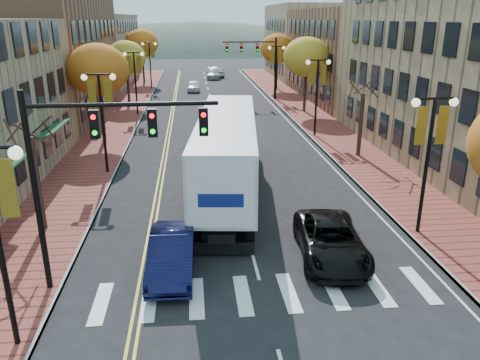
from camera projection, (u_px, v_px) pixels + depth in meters
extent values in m
plane|color=black|center=(273.00, 330.00, 14.33)|extent=(200.00, 200.00, 0.00)
cube|color=brown|center=(120.00, 119.00, 43.96)|extent=(4.00, 85.00, 0.15)
cube|color=brown|center=(307.00, 115.00, 45.71)|extent=(4.00, 85.00, 0.15)
cube|color=brown|center=(35.00, 57.00, 44.69)|extent=(12.00, 24.00, 11.00)
cube|color=#9E8966|center=(89.00, 49.00, 68.42)|extent=(12.00, 26.00, 9.50)
cube|color=brown|center=(370.00, 55.00, 53.94)|extent=(15.00, 24.00, 10.00)
cube|color=#9E8966|center=(320.00, 41.00, 74.44)|extent=(15.00, 20.00, 11.00)
cylinder|color=#382619|center=(38.00, 184.00, 20.23)|extent=(0.28, 0.28, 4.20)
cylinder|color=#382619|center=(102.00, 108.00, 35.15)|extent=(0.28, 0.28, 4.90)
ellipsoid|color=orange|center=(98.00, 70.00, 34.21)|extent=(4.48, 4.48, 3.81)
cylinder|color=#382619|center=(128.00, 83.00, 50.23)|extent=(0.28, 0.28, 4.55)
ellipsoid|color=gold|center=(126.00, 58.00, 49.36)|extent=(4.16, 4.16, 3.54)
cylinder|color=#382619|center=(143.00, 65.00, 67.06)|extent=(0.28, 0.28, 5.04)
ellipsoid|color=orange|center=(142.00, 43.00, 66.09)|extent=(4.61, 4.61, 3.92)
cylinder|color=#382619|center=(361.00, 125.00, 31.38)|extent=(0.28, 0.28, 4.20)
cylinder|color=#382619|center=(305.00, 87.00, 46.29)|extent=(0.28, 0.28, 4.90)
ellipsoid|color=gold|center=(306.00, 57.00, 45.35)|extent=(4.48, 4.48, 3.81)
cylinder|color=#382619|center=(277.00, 70.00, 61.35)|extent=(0.28, 0.28, 4.76)
ellipsoid|color=orange|center=(277.00, 48.00, 60.43)|extent=(4.35, 4.35, 3.70)
cylinder|color=black|center=(1.00, 255.00, 12.62)|extent=(0.16, 0.16, 6.00)
sphere|color=#FFF2CC|center=(15.00, 153.00, 11.76)|extent=(0.36, 0.36, 0.36)
cube|color=gold|center=(7.00, 189.00, 12.04)|extent=(0.45, 0.03, 1.60)
cylinder|color=black|center=(103.00, 126.00, 27.65)|extent=(0.16, 0.16, 6.00)
cylinder|color=black|center=(98.00, 74.00, 26.66)|extent=(1.60, 0.10, 0.10)
sphere|color=#FFF2CC|center=(84.00, 77.00, 26.63)|extent=(0.36, 0.36, 0.36)
sphere|color=#FFF2CC|center=(113.00, 77.00, 26.79)|extent=(0.36, 0.36, 0.36)
cube|color=gold|center=(92.00, 94.00, 26.98)|extent=(0.45, 0.03, 1.60)
cube|color=gold|center=(108.00, 94.00, 27.07)|extent=(0.45, 0.03, 1.60)
cylinder|color=black|center=(136.00, 85.00, 44.56)|extent=(0.16, 0.16, 6.00)
cylinder|color=black|center=(133.00, 52.00, 43.57)|extent=(1.60, 0.10, 0.10)
sphere|color=#FFF2CC|center=(125.00, 54.00, 43.54)|extent=(0.36, 0.36, 0.36)
sphere|color=#FFF2CC|center=(142.00, 54.00, 43.70)|extent=(0.36, 0.36, 0.36)
cube|color=gold|center=(129.00, 64.00, 43.89)|extent=(0.45, 0.03, 1.60)
cube|color=gold|center=(139.00, 64.00, 43.97)|extent=(0.45, 0.03, 1.60)
cylinder|color=black|center=(150.00, 66.00, 61.46)|extent=(0.16, 0.16, 6.00)
cylinder|color=black|center=(149.00, 43.00, 60.48)|extent=(1.60, 0.10, 0.10)
sphere|color=#FFF2CC|center=(143.00, 44.00, 60.45)|extent=(0.36, 0.36, 0.36)
sphere|color=#FFF2CC|center=(155.00, 44.00, 60.60)|extent=(0.36, 0.36, 0.36)
cube|color=gold|center=(146.00, 51.00, 60.80)|extent=(0.45, 0.03, 1.60)
cube|color=gold|center=(153.00, 51.00, 60.88)|extent=(0.45, 0.03, 1.60)
cylinder|color=black|center=(426.00, 170.00, 19.71)|extent=(0.16, 0.16, 6.00)
cylinder|color=black|center=(436.00, 99.00, 18.73)|extent=(1.60, 0.10, 0.10)
sphere|color=#FFF2CC|center=(416.00, 103.00, 18.70)|extent=(0.36, 0.36, 0.36)
sphere|color=#FFF2CC|center=(454.00, 102.00, 18.85)|extent=(0.36, 0.36, 0.36)
cube|color=gold|center=(421.00, 126.00, 19.04)|extent=(0.45, 0.03, 1.60)
cube|color=gold|center=(442.00, 125.00, 19.13)|extent=(0.45, 0.03, 1.60)
cylinder|color=black|center=(316.00, 99.00, 36.62)|extent=(0.16, 0.16, 6.00)
cylinder|color=black|center=(318.00, 60.00, 35.63)|extent=(1.60, 0.10, 0.10)
sphere|color=#FFF2CC|center=(308.00, 62.00, 35.61)|extent=(0.36, 0.36, 0.36)
sphere|color=#FFF2CC|center=(329.00, 62.00, 35.76)|extent=(0.36, 0.36, 0.36)
cube|color=gold|center=(312.00, 75.00, 35.95)|extent=(0.45, 0.03, 1.60)
cube|color=gold|center=(323.00, 75.00, 36.04)|extent=(0.45, 0.03, 1.60)
cylinder|color=black|center=(276.00, 74.00, 53.53)|extent=(0.16, 0.16, 6.00)
cylinder|color=black|center=(277.00, 46.00, 52.54)|extent=(1.60, 0.10, 0.10)
sphere|color=#FFF2CC|center=(270.00, 48.00, 52.51)|extent=(0.36, 0.36, 0.36)
sphere|color=#FFF2CC|center=(284.00, 48.00, 52.67)|extent=(0.36, 0.36, 0.36)
cube|color=gold|center=(273.00, 57.00, 52.86)|extent=(0.45, 0.03, 1.60)
cube|color=gold|center=(280.00, 56.00, 52.95)|extent=(0.45, 0.03, 1.60)
cylinder|color=black|center=(36.00, 198.00, 15.28)|extent=(0.20, 0.20, 7.00)
cylinder|color=black|center=(122.00, 105.00, 14.59)|extent=(6.00, 0.14, 0.14)
cube|color=black|center=(95.00, 124.00, 14.70)|extent=(0.30, 0.25, 0.90)
sphere|color=#FF0C0C|center=(93.00, 117.00, 14.48)|extent=(0.16, 0.16, 0.16)
cube|color=black|center=(153.00, 123.00, 14.87)|extent=(0.30, 0.25, 0.90)
sphere|color=#FF0C0C|center=(152.00, 116.00, 14.66)|extent=(0.16, 0.16, 0.16)
cube|color=black|center=(204.00, 122.00, 15.03)|extent=(0.30, 0.25, 0.90)
sphere|color=#FF0C0C|center=(203.00, 115.00, 14.81)|extent=(0.16, 0.16, 0.16)
cylinder|color=black|center=(275.00, 69.00, 53.36)|extent=(0.20, 0.20, 7.00)
cylinder|color=black|center=(249.00, 42.00, 52.08)|extent=(6.00, 0.14, 0.14)
cube|color=black|center=(257.00, 47.00, 52.36)|extent=(0.30, 0.25, 0.90)
sphere|color=#FF0C0C|center=(258.00, 45.00, 52.15)|extent=(0.16, 0.16, 0.16)
cube|color=black|center=(241.00, 48.00, 52.19)|extent=(0.30, 0.25, 0.90)
sphere|color=#FF0C0C|center=(242.00, 45.00, 51.97)|extent=(0.16, 0.16, 0.16)
cube|color=black|center=(227.00, 48.00, 52.03)|extent=(0.30, 0.25, 0.90)
sphere|color=#FF0C0C|center=(227.00, 45.00, 51.82)|extent=(0.16, 0.16, 0.16)
cube|color=black|center=(227.00, 180.00, 24.74)|extent=(2.61, 14.04, 0.38)
cube|color=silver|center=(227.00, 146.00, 24.12)|extent=(4.32, 14.23, 3.02)
cube|color=black|center=(231.00, 128.00, 32.60)|extent=(3.03, 3.51, 2.69)
cylinder|color=black|center=(196.00, 233.00, 19.58)|extent=(0.49, 1.11, 1.08)
cylinder|color=black|center=(250.00, 233.00, 19.56)|extent=(0.49, 1.11, 1.08)
cylinder|color=black|center=(199.00, 220.00, 20.80)|extent=(0.49, 1.11, 1.08)
cylinder|color=black|center=(250.00, 220.00, 20.79)|extent=(0.49, 1.11, 1.08)
cylinder|color=black|center=(214.00, 150.00, 31.79)|extent=(0.49, 1.11, 1.08)
cylinder|color=black|center=(247.00, 150.00, 31.78)|extent=(0.49, 1.11, 1.08)
cylinder|color=black|center=(216.00, 141.00, 34.03)|extent=(0.49, 1.11, 1.08)
cylinder|color=black|center=(247.00, 141.00, 34.02)|extent=(0.49, 1.11, 1.08)
imported|color=black|center=(172.00, 253.00, 17.40)|extent=(1.77, 4.71, 1.54)
imported|color=black|center=(331.00, 240.00, 18.48)|extent=(2.95, 5.54, 1.48)
imported|color=white|center=(193.00, 86.00, 60.55)|extent=(1.71, 4.03, 1.36)
imported|color=#9F9EA5|center=(214.00, 74.00, 73.22)|extent=(2.35, 5.26, 1.50)
imported|color=#BAB9C2|center=(218.00, 73.00, 75.32)|extent=(1.83, 4.24, 1.36)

